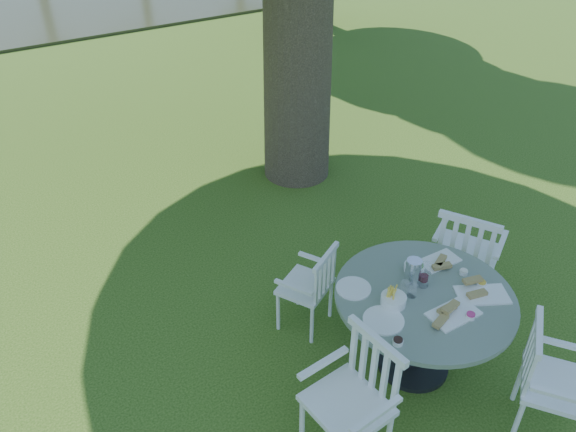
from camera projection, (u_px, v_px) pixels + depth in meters
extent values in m
plane|color=#23420D|center=(300.00, 303.00, 5.10)|extent=(140.00, 140.00, 0.00)
cylinder|color=black|center=(412.00, 363.00, 4.50)|extent=(0.56, 0.56, 0.04)
cylinder|color=black|center=(418.00, 332.00, 4.30)|extent=(0.12, 0.12, 0.68)
cylinder|color=slate|center=(425.00, 297.00, 4.10)|extent=(1.32, 1.32, 0.04)
cylinder|color=white|center=(491.00, 271.00, 5.10)|extent=(0.04, 0.04, 0.50)
cylinder|color=white|center=(443.00, 257.00, 5.27)|extent=(0.04, 0.04, 0.50)
cylinder|color=white|center=(481.00, 297.00, 4.81)|extent=(0.04, 0.04, 0.50)
cylinder|color=white|center=(431.00, 281.00, 4.98)|extent=(0.04, 0.04, 0.50)
cube|color=white|center=(467.00, 252.00, 4.89)|extent=(0.65, 0.67, 0.04)
cube|color=white|center=(465.00, 245.00, 4.60)|extent=(0.28, 0.47, 0.51)
cylinder|color=white|center=(298.00, 287.00, 4.99)|extent=(0.03, 0.03, 0.40)
cylinder|color=white|center=(278.00, 311.00, 4.73)|extent=(0.03, 0.03, 0.40)
cylinder|color=white|center=(331.00, 299.00, 4.86)|extent=(0.03, 0.03, 0.40)
cylinder|color=white|center=(312.00, 325.00, 4.61)|extent=(0.03, 0.03, 0.40)
cube|color=white|center=(305.00, 286.00, 4.68)|extent=(0.54, 0.52, 0.04)
cube|color=white|center=(325.00, 275.00, 4.50)|extent=(0.38, 0.23, 0.41)
cylinder|color=white|center=(302.00, 423.00, 3.79)|extent=(0.04, 0.04, 0.48)
cylinder|color=white|center=(345.00, 394.00, 3.98)|extent=(0.04, 0.04, 0.48)
cube|color=white|center=(347.00, 405.00, 3.60)|extent=(0.49, 0.53, 0.04)
cube|color=white|center=(374.00, 366.00, 3.58)|extent=(0.08, 0.50, 0.49)
cylinder|color=white|center=(573.00, 394.00, 4.01)|extent=(0.04, 0.04, 0.46)
cylinder|color=white|center=(517.00, 423.00, 3.80)|extent=(0.04, 0.04, 0.46)
cylinder|color=white|center=(519.00, 379.00, 4.12)|extent=(0.04, 0.04, 0.46)
cube|color=white|center=(555.00, 385.00, 3.77)|extent=(0.63, 0.62, 0.04)
cube|color=white|center=(531.00, 355.00, 3.71)|extent=(0.40, 0.31, 0.47)
cube|color=white|center=(454.00, 314.00, 3.91)|extent=(0.37, 0.22, 0.01)
cube|color=white|center=(482.00, 295.00, 4.07)|extent=(0.43, 0.37, 0.01)
cube|color=white|center=(439.00, 261.00, 4.40)|extent=(0.33, 0.19, 0.01)
cylinder|color=white|center=(383.00, 320.00, 3.86)|extent=(0.29, 0.29, 0.01)
cylinder|color=white|center=(354.00, 288.00, 4.13)|extent=(0.26, 0.26, 0.01)
cylinder|color=white|center=(393.00, 300.00, 3.98)|extent=(0.18, 0.18, 0.07)
cylinder|color=white|center=(414.00, 267.00, 4.30)|extent=(0.16, 0.16, 0.05)
cylinder|color=silver|center=(413.00, 273.00, 4.11)|extent=(0.11, 0.11, 0.23)
cylinder|color=white|center=(425.00, 275.00, 4.11)|extent=(0.08, 0.08, 0.21)
cylinder|color=white|center=(413.00, 290.00, 4.04)|extent=(0.06, 0.06, 0.11)
cylinder|color=white|center=(405.00, 288.00, 4.05)|extent=(0.07, 0.07, 0.12)
cylinder|color=white|center=(470.00, 316.00, 3.88)|extent=(0.07, 0.07, 0.03)
cylinder|color=white|center=(481.00, 284.00, 4.16)|extent=(0.07, 0.07, 0.03)
cylinder|color=white|center=(463.00, 273.00, 4.27)|extent=(0.07, 0.07, 0.03)
cylinder|color=white|center=(398.00, 342.00, 3.68)|extent=(0.07, 0.07, 0.03)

